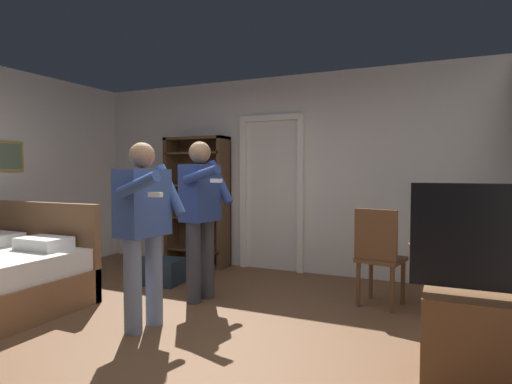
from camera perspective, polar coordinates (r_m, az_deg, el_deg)
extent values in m
plane|color=brown|center=(3.79, -13.29, -18.28)|extent=(6.20, 6.20, 0.00)
cube|color=silver|center=(5.90, 2.74, 2.42)|extent=(5.88, 0.12, 2.64)
cube|color=#B2933F|center=(6.11, -30.33, 4.15)|extent=(0.03, 0.41, 0.38)
cube|color=#607358|center=(6.10, -30.26, 4.15)|extent=(0.01, 0.35, 0.32)
cube|color=white|center=(6.02, -1.67, -0.40)|extent=(0.08, 0.08, 2.05)
cube|color=white|center=(5.70, 6.03, -0.59)|extent=(0.08, 0.08, 2.05)
cube|color=white|center=(5.88, 2.10, 9.92)|extent=(0.93, 0.08, 0.08)
cube|color=brown|center=(5.31, -26.83, -6.72)|extent=(1.66, 0.08, 1.02)
cube|color=white|center=(4.85, -26.55, -6.16)|extent=(0.50, 0.34, 0.12)
cube|color=#4C331E|center=(6.44, -11.27, -1.14)|extent=(0.06, 0.32, 1.85)
cube|color=#4C331E|center=(5.97, -4.34, -1.39)|extent=(0.06, 0.32, 1.85)
cube|color=#4C331E|center=(6.20, -7.99, 7.12)|extent=(0.95, 0.32, 0.04)
cube|color=#4C331E|center=(6.32, -7.21, -1.18)|extent=(0.95, 0.02, 1.85)
cube|color=#4C331E|center=(6.28, -7.89, -7.59)|extent=(0.89, 0.32, 0.03)
cylinder|color=#393A52|center=(6.37, -9.28, -6.92)|extent=(0.05, 0.05, 0.09)
cube|color=#4C331E|center=(6.21, -7.92, -3.39)|extent=(0.89, 0.32, 0.03)
cylinder|color=brown|center=(6.30, -9.25, -2.64)|extent=(0.07, 0.07, 0.12)
cube|color=#4C331E|center=(6.18, -7.95, 0.88)|extent=(0.89, 0.32, 0.03)
cylinder|color=#ACBCB2|center=(6.24, -8.83, 1.51)|extent=(0.06, 0.06, 0.11)
cube|color=#4C331E|center=(6.18, -7.98, 5.16)|extent=(0.89, 0.32, 0.03)
cylinder|color=#84B153|center=(6.13, -7.14, 5.90)|extent=(0.07, 0.07, 0.12)
cube|color=brown|center=(3.13, 30.61, -17.53)|extent=(0.96, 0.40, 0.59)
cube|color=black|center=(2.95, 30.97, -5.37)|extent=(1.12, 0.05, 0.65)
cube|color=#5294B6|center=(2.98, 30.90, -5.29)|extent=(1.06, 0.01, 0.59)
cylinder|color=brown|center=(4.29, 24.46, -11.28)|extent=(0.08, 0.08, 0.67)
cylinder|color=brown|center=(4.37, 24.38, -15.35)|extent=(0.43, 0.43, 0.03)
cylinder|color=brown|center=(4.22, 24.56, -6.66)|extent=(0.71, 0.71, 0.03)
cube|color=black|center=(4.21, 24.16, -6.29)|extent=(0.32, 0.22, 0.02)
cube|color=black|center=(4.08, 24.16, -4.99)|extent=(0.32, 0.20, 0.06)
cube|color=navy|center=(4.08, 24.16, -4.98)|extent=(0.29, 0.17, 0.05)
cylinder|color=#263E22|center=(4.12, 26.55, -5.28)|extent=(0.06, 0.06, 0.20)
cylinder|color=#263E22|center=(4.11, 26.58, -3.54)|extent=(0.03, 0.03, 0.05)
cylinder|color=brown|center=(4.69, 19.10, -11.36)|extent=(0.04, 0.04, 0.45)
cylinder|color=brown|center=(4.79, 15.13, -10.99)|extent=(0.04, 0.04, 0.45)
cylinder|color=brown|center=(4.37, 17.78, -12.37)|extent=(0.04, 0.04, 0.45)
cylinder|color=brown|center=(4.49, 13.56, -11.93)|extent=(0.04, 0.04, 0.45)
cube|color=brown|center=(4.53, 16.44, -8.65)|extent=(0.50, 0.50, 0.04)
cube|color=brown|center=(4.32, 15.73, -5.54)|extent=(0.42, 0.12, 0.50)
cylinder|color=slate|center=(3.95, -13.51, -11.28)|extent=(0.15, 0.15, 0.81)
cylinder|color=slate|center=(3.78, -16.19, -11.96)|extent=(0.15, 0.15, 0.81)
cube|color=#334C8C|center=(3.76, -14.95, -1.40)|extent=(0.30, 0.47, 0.57)
sphere|color=#936B4C|center=(3.75, -15.02, 4.78)|extent=(0.22, 0.22, 0.22)
cylinder|color=#334C8C|center=(3.87, -11.41, 0.25)|extent=(0.33, 0.12, 0.46)
cylinder|color=#334C8C|center=(3.43, -15.53, 0.95)|extent=(0.42, 0.13, 0.22)
cube|color=white|center=(3.27, -13.33, -0.34)|extent=(0.12, 0.05, 0.04)
cylinder|color=#333338|center=(4.64, -6.55, -8.92)|extent=(0.15, 0.15, 0.84)
cylinder|color=#333338|center=(4.48, -8.38, -9.35)|extent=(0.15, 0.15, 0.84)
cube|color=navy|center=(4.47, -7.51, -0.12)|extent=(0.32, 0.43, 0.59)
sphere|color=#936B4C|center=(4.47, -7.54, 5.29)|extent=(0.23, 0.23, 0.23)
cylinder|color=navy|center=(4.57, -4.85, 1.30)|extent=(0.34, 0.15, 0.48)
cylinder|color=navy|center=(4.16, -7.37, 2.32)|extent=(0.44, 0.16, 0.19)
cube|color=white|center=(4.01, -5.36, 1.53)|extent=(0.12, 0.06, 0.04)
cube|color=#1E2D38|center=(5.36, -12.66, -10.32)|extent=(0.54, 0.43, 0.30)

